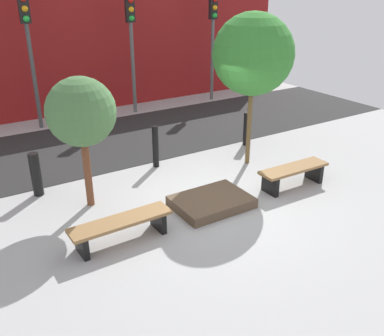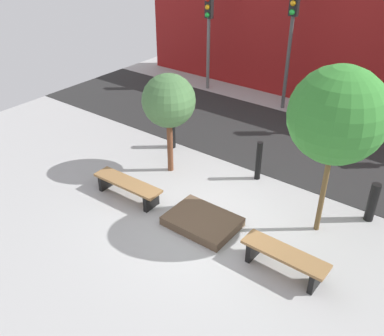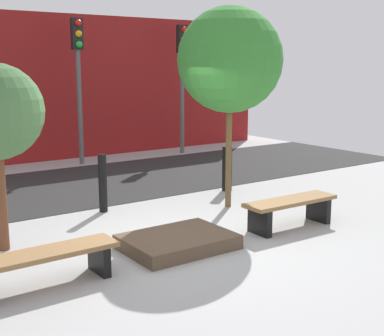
# 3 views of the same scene
# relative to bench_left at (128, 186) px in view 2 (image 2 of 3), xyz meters

# --- Properties ---
(ground_plane) EXTENTS (18.00, 18.00, 0.00)m
(ground_plane) POSITION_rel_bench_left_xyz_m (2.01, 0.24, -0.31)
(ground_plane) COLOR #A4A4A4
(road_strip) EXTENTS (18.00, 3.96, 0.01)m
(road_strip) POSITION_rel_bench_left_xyz_m (2.01, 4.79, -0.31)
(road_strip) COLOR #262626
(road_strip) RESTS_ON ground
(building_facade) EXTENTS (16.20, 0.50, 3.88)m
(building_facade) POSITION_rel_bench_left_xyz_m (2.01, 8.26, 1.63)
(building_facade) COLOR maroon
(building_facade) RESTS_ON ground
(bench_left) EXTENTS (1.79, 0.48, 0.43)m
(bench_left) POSITION_rel_bench_left_xyz_m (0.00, 0.00, 0.00)
(bench_left) COLOR black
(bench_left) RESTS_ON ground
(bench_right) EXTENTS (1.65, 0.49, 0.46)m
(bench_right) POSITION_rel_bench_left_xyz_m (4.01, -0.00, 0.02)
(bench_right) COLOR black
(bench_right) RESTS_ON ground
(planter_bed) EXTENTS (1.49, 1.09, 0.20)m
(planter_bed) POSITION_rel_bench_left_xyz_m (2.01, 0.20, -0.21)
(planter_bed) COLOR brown
(planter_bed) RESTS_ON ground
(tree_behind_left_bench) EXTENTS (1.30, 1.30, 2.58)m
(tree_behind_left_bench) POSITION_rel_bench_left_xyz_m (0.00, 1.56, 1.60)
(tree_behind_left_bench) COLOR brown
(tree_behind_left_bench) RESTS_ON ground
(tree_behind_right_bench) EXTENTS (1.84, 1.84, 3.54)m
(tree_behind_right_bench) POSITION_rel_bench_left_xyz_m (4.01, 1.56, 2.31)
(tree_behind_right_bench) COLOR brown
(tree_behind_right_bench) RESTS_ON ground
(bollard_far_left) EXTENTS (0.21, 0.21, 0.93)m
(bollard_far_left) POSITION_rel_bench_left_xyz_m (-0.78, 2.56, 0.15)
(bollard_far_left) COLOR black
(bollard_far_left) RESTS_ON ground
(bollard_left) EXTENTS (0.15, 0.15, 1.02)m
(bollard_left) POSITION_rel_bench_left_xyz_m (2.01, 2.56, 0.20)
(bollard_left) COLOR black
(bollard_left) RESTS_ON ground
(bollard_center) EXTENTS (0.20, 0.20, 0.91)m
(bollard_center) POSITION_rel_bench_left_xyz_m (4.79, 2.56, 0.15)
(bollard_center) COLOR black
(bollard_center) RESTS_ON ground
(traffic_light_west) EXTENTS (0.28, 0.27, 3.35)m
(traffic_light_west) POSITION_rel_bench_left_xyz_m (-2.73, 7.05, 2.01)
(traffic_light_west) COLOR slate
(traffic_light_west) RESTS_ON ground
(traffic_light_mid_west) EXTENTS (0.28, 0.27, 3.81)m
(traffic_light_mid_west) POSITION_rel_bench_left_xyz_m (0.43, 7.05, 2.31)
(traffic_light_mid_west) COLOR #474747
(traffic_light_mid_west) RESTS_ON ground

